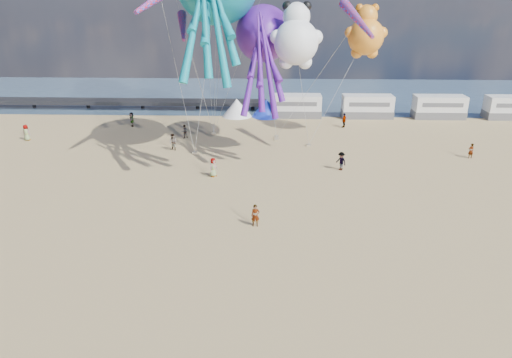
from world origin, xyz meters
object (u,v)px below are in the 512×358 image
(tent_white, at_px, (237,108))
(kite_octopus_purple, at_px, (264,34))
(motorhome_3, at_px, (512,107))
(windsock_mid, at_px, (358,19))
(tent_blue, at_px, (266,108))
(sandbag_a, at_px, (195,153))
(beachgoer_7, at_px, (184,131))
(kite_panda, at_px, (296,42))
(sandbag_e, at_px, (214,133))
(kite_teddy_orange, at_px, (366,37))
(beachgoer_2, at_px, (341,161))
(windsock_right, at_px, (183,27))
(beachgoer_1, at_px, (173,142))
(beachgoer_6, at_px, (26,133))
(beachgoer_4, at_px, (132,119))
(standing_person, at_px, (255,216))
(beachgoer_5, at_px, (471,151))
(sandbag_c, at_px, (309,145))
(sandbag_b, at_px, (277,139))
(beachgoer_3, at_px, (344,120))
(motorhome_2, at_px, (439,107))
(motorhome_0, at_px, (296,106))
(sandbag_d, at_px, (276,137))
(beachgoer_0, at_px, (213,167))
(motorhome_1, at_px, (367,106))

(tent_white, xyz_separation_m, kite_octopus_purple, (3.79, -12.82, 10.53))
(motorhome_3, height_order, windsock_mid, windsock_mid)
(tent_blue, relative_size, sandbag_a, 8.00)
(beachgoer_7, distance_m, kite_panda, 17.51)
(sandbag_e, bearing_deg, kite_teddy_orange, -3.95)
(tent_white, height_order, tent_blue, same)
(beachgoer_2, relative_size, windsock_right, 0.40)
(beachgoer_1, bearing_deg, motorhome_3, 46.71)
(tent_white, xyz_separation_m, kite_panda, (6.85, -17.29, 10.12))
(beachgoer_2, bearing_deg, beachgoer_6, -142.86)
(beachgoer_4, bearing_deg, standing_person, 14.51)
(beachgoer_5, height_order, sandbag_c, beachgoer_5)
(tent_blue, xyz_separation_m, sandbag_b, (1.32, -10.80, -1.09))
(tent_white, height_order, beachgoer_3, tent_white)
(motorhome_3, distance_m, beachgoer_7, 43.06)
(motorhome_2, distance_m, standing_person, 39.38)
(beachgoer_5, distance_m, windsock_right, 30.80)
(beachgoer_5, bearing_deg, standing_person, 25.83)
(tent_blue, xyz_separation_m, kite_octopus_purple, (-0.21, -12.82, 10.53))
(kite_teddy_orange, xyz_separation_m, windsock_mid, (-2.15, -6.52, 2.04))
(sandbag_c, bearing_deg, beachgoer_7, 169.55)
(motorhome_0, relative_size, sandbag_e, 13.20)
(motorhome_0, bearing_deg, sandbag_d, -105.35)
(beachgoer_2, height_order, sandbag_b, beachgoer_2)
(beachgoer_1, bearing_deg, sandbag_c, 34.80)
(beachgoer_2, bearing_deg, beachgoer_0, -119.42)
(motorhome_0, relative_size, tent_blue, 1.65)
(motorhome_3, bearing_deg, standing_person, -136.04)
(beachgoer_4, bearing_deg, motorhome_1, 82.71)
(beachgoer_6, relative_size, sandbag_c, 3.65)
(kite_teddy_orange, bearing_deg, tent_white, 142.10)
(beachgoer_1, bearing_deg, beachgoer_5, 24.44)
(beachgoer_2, bearing_deg, sandbag_a, -145.66)
(beachgoer_7, distance_m, kite_teddy_orange, 22.48)
(tent_blue, bearing_deg, tent_white, 180.00)
(beachgoer_2, bearing_deg, sandbag_e, -170.23)
(standing_person, xyz_separation_m, beachgoer_3, (10.08, 26.55, 0.07))
(motorhome_2, xyz_separation_m, windsock_mid, (-14.54, -16.20, 11.74))
(sandbag_c, bearing_deg, beachgoer_2, -71.14)
(motorhome_1, distance_m, windsock_right, 28.92)
(motorhome_3, xyz_separation_m, windsock_right, (-40.16, -16.30, 11.08))
(tent_white, height_order, beachgoer_4, tent_white)
(beachgoer_2, height_order, beachgoer_5, beachgoer_2)
(kite_teddy_orange, bearing_deg, beachgoer_0, -144.71)
(windsock_mid, bearing_deg, kite_teddy_orange, 52.35)
(sandbag_d, xyz_separation_m, windsock_mid, (7.16, -6.35, 13.13))
(beachgoer_4, distance_m, beachgoer_7, 8.94)
(motorhome_3, bearing_deg, beachgoer_3, -167.29)
(beachgoer_1, relative_size, beachgoer_7, 1.15)
(kite_octopus_purple, bearing_deg, tent_white, 90.76)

